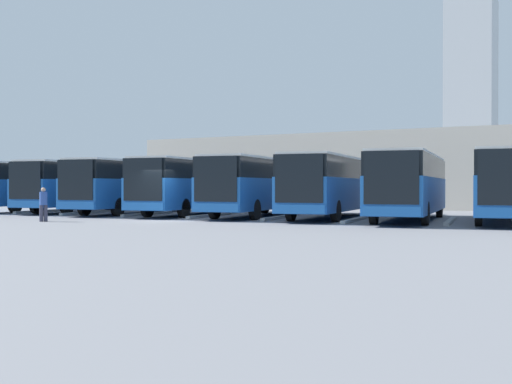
# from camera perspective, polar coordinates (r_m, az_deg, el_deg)

# --- Properties ---
(ground_plane) EXTENTS (600.00, 600.00, 0.00)m
(ground_plane) POSITION_cam_1_polar(r_m,az_deg,el_deg) (31.79, -8.28, -2.52)
(ground_plane) COLOR gray
(bus_0) EXTENTS (4.17, 12.59, 3.22)m
(bus_0) POSITION_cam_1_polar(r_m,az_deg,el_deg) (32.15, 21.28, 0.70)
(bus_0) COLOR #19519E
(bus_0) RESTS_ON ground_plane
(curb_divider_0) EXTENTS (1.00, 5.51, 0.15)m
(curb_divider_0) POSITION_cam_1_polar(r_m,az_deg,el_deg) (30.73, 16.88, -2.50)
(curb_divider_0) COLOR #B2B2AD
(curb_divider_0) RESTS_ON ground_plane
(bus_1) EXTENTS (4.17, 12.59, 3.22)m
(bus_1) POSITION_cam_1_polar(r_m,az_deg,el_deg) (32.20, 13.53, 0.72)
(bus_1) COLOR #19519E
(bus_1) RESTS_ON ground_plane
(curb_divider_1) EXTENTS (1.00, 5.51, 0.15)m
(curb_divider_1) POSITION_cam_1_polar(r_m,az_deg,el_deg) (31.12, 8.83, -2.45)
(curb_divider_1) COLOR #B2B2AD
(curb_divider_1) RESTS_ON ground_plane
(bus_2) EXTENTS (4.17, 12.59, 3.22)m
(bus_2) POSITION_cam_1_polar(r_m,az_deg,el_deg) (34.06, 6.78, 0.72)
(bus_2) COLOR #19519E
(bus_2) RESTS_ON ground_plane
(curb_divider_2) EXTENTS (1.00, 5.51, 0.15)m
(curb_divider_2) POSITION_cam_1_polar(r_m,az_deg,el_deg) (33.29, 2.18, -2.25)
(curb_divider_2) COLOR #B2B2AD
(curb_divider_2) RESTS_ON ground_plane
(bus_3) EXTENTS (4.17, 12.59, 3.22)m
(bus_3) POSITION_cam_1_polar(r_m,az_deg,el_deg) (35.82, 0.38, 0.71)
(bus_3) COLOR #19519E
(bus_3) RESTS_ON ground_plane
(curb_divider_3) EXTENTS (1.00, 5.51, 0.15)m
(curb_divider_3) POSITION_cam_1_polar(r_m,az_deg,el_deg) (35.35, -4.09, -2.09)
(curb_divider_3) COLOR #B2B2AD
(curb_divider_3) RESTS_ON ground_plane
(bus_4) EXTENTS (4.17, 12.59, 3.22)m
(bus_4) POSITION_cam_1_polar(r_m,az_deg,el_deg) (38.02, -5.33, 0.69)
(bus_4) COLOR #19519E
(bus_4) RESTS_ON ground_plane
(curb_divider_4) EXTENTS (1.00, 5.51, 0.15)m
(curb_divider_4) POSITION_cam_1_polar(r_m,az_deg,el_deg) (37.82, -9.58, -1.93)
(curb_divider_4) COLOR #B2B2AD
(curb_divider_4) RESTS_ON ground_plane
(bus_5) EXTENTS (4.17, 12.59, 3.22)m
(bus_5) POSITION_cam_1_polar(r_m,az_deg,el_deg) (40.35, -10.60, 0.67)
(bus_5) COLOR #19519E
(bus_5) RESTS_ON ground_plane
(curb_divider_5) EXTENTS (1.00, 5.51, 0.15)m
(curb_divider_5) POSITION_cam_1_polar(r_m,az_deg,el_deg) (40.40, -14.60, -1.79)
(curb_divider_5) COLOR #B2B2AD
(curb_divider_5) RESTS_ON ground_plane
(bus_6) EXTENTS (4.17, 12.59, 3.22)m
(bus_6) POSITION_cam_1_polar(r_m,az_deg,el_deg) (43.50, -14.62, 0.65)
(bus_6) COLOR #19519E
(bus_6) RESTS_ON ground_plane
(curb_divider_6) EXTENTS (1.00, 5.51, 0.15)m
(curb_divider_6) POSITION_cam_1_polar(r_m,az_deg,el_deg) (43.74, -18.31, -1.62)
(curb_divider_6) COLOR #B2B2AD
(curb_divider_6) RESTS_ON ground_plane
(bus_7) EXTENTS (4.17, 12.59, 3.22)m
(bus_7) POSITION_cam_1_polar(r_m,az_deg,el_deg) (46.45, -18.58, 0.63)
(bus_7) COLOR #19519E
(bus_7) RESTS_ON ground_plane
(pedestrian) EXTENTS (0.50, 0.50, 1.62)m
(pedestrian) POSITION_cam_1_polar(r_m,az_deg,el_deg) (32.04, -18.37, -0.96)
(pedestrian) COLOR #38384C
(pedestrian) RESTS_ON ground_plane
(station_building) EXTENTS (32.72, 14.49, 5.78)m
(station_building) POSITION_cam_1_polar(r_m,az_deg,el_deg) (54.44, 7.97, 1.80)
(station_building) COLOR #A8A399
(station_building) RESTS_ON ground_plane
(office_tower) EXTENTS (15.87, 15.87, 69.20)m
(office_tower) POSITION_cam_1_polar(r_m,az_deg,el_deg) (237.38, 18.56, 8.28)
(office_tower) COLOR #ADB2B7
(office_tower) RESTS_ON ground_plane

